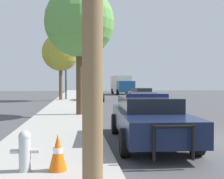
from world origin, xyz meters
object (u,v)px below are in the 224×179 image
Objects in this scene: fire_hydrant at (25,149)px; box_truck at (122,84)px; car_background_midblock at (94,93)px; car_background_oncoming at (142,93)px; tree_sidewalk_near at (79,23)px; police_car at (148,118)px; traffic_cone at (58,152)px; traffic_light at (80,67)px; tree_sidewalk_mid at (61,53)px.

box_truck is (7.87, 37.36, 1.00)m from fire_hydrant.
car_background_midblock is at bearing 68.25° from box_truck.
fire_hydrant is 22.32m from car_background_midblock.
fire_hydrant is 0.18× the size of car_background_oncoming.
box_truck is 1.09× the size of tree_sidewalk_near.
police_car reaches higher than car_background_oncoming.
car_background_midblock is at bearing 83.22° from tree_sidewalk_near.
car_background_midblock is 22.30m from traffic_cone.
fire_hydrant is 0.62m from traffic_cone.
car_background_oncoming is 15.59m from tree_sidewalk_near.
fire_hydrant is 10.51m from tree_sidewalk_near.
car_background_midblock is 16.10m from box_truck.
fire_hydrant is at bearing 66.80° from car_background_oncoming.
traffic_light is 3.18m from car_background_midblock.
fire_hydrant is 38.19m from box_truck.
fire_hydrant is (-3.12, -2.81, -0.21)m from police_car.
police_car is 0.79× the size of tree_sidewalk_near.
car_background_oncoming is 0.65× the size of tree_sidewalk_near.
police_car is at bearing 42.05° from fire_hydrant.
traffic_cone is (-0.67, -23.34, -2.92)m from traffic_light.
tree_sidewalk_near is 9.60× the size of traffic_cone.
box_truck is at bearing 76.41° from tree_sidewalk_near.
tree_sidewalk_near reaches higher than traffic_light.
car_background_midblock reaches higher than car_background_oncoming.
tree_sidewalk_mid is at bearing -2.44° from car_background_oncoming.
car_background_midblock is (-0.48, 19.35, 0.01)m from police_car.
fire_hydrant is 0.11× the size of box_truck.
tree_sidewalk_near is at bearing -82.54° from tree_sidewalk_mid.
fire_hydrant is at bearing 45.48° from police_car.
tree_sidewalk_near is at bearing -69.95° from police_car.
box_truck is 17.29m from tree_sidewalk_mid.
fire_hydrant is at bearing 75.35° from box_truck.
traffic_light is 15.65m from box_truck.
car_background_midblock is at bearing 83.21° from fire_hydrant.
police_car reaches higher than traffic_cone.
tree_sidewalk_near is 10.52m from traffic_cone.
traffic_light reaches higher than car_background_oncoming.
traffic_light is 13.91m from tree_sidewalk_near.
car_background_oncoming reaches higher than fire_hydrant.
box_truck is at bearing 64.90° from traffic_light.
box_truck is 10.48× the size of traffic_cone.
police_car is 1.22× the size of car_background_midblock.
fire_hydrant is 1.10× the size of traffic_cone.
tree_sidewalk_near is at bearing 73.66° from box_truck.
traffic_light is (-1.84, 20.48, 2.66)m from police_car.
fire_hydrant is 23.50m from traffic_light.
tree_sidewalk_mid reaches higher than fire_hydrant.
traffic_light is 0.63× the size of box_truck.
box_truck is (5.23, 15.20, 0.78)m from car_background_midblock.
police_car is 20.66m from car_background_oncoming.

